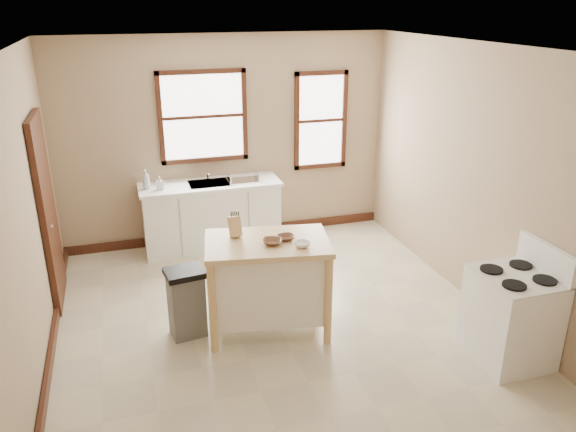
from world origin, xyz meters
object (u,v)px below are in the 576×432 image
object	(u,v)px
soap_bottle_b	(160,183)
bowl_c	(302,244)
dish_rack	(243,177)
kitchen_island	(268,286)
knife_block	(235,227)
gas_stove	(513,305)
bowl_a	(272,242)
pepper_grinder	(238,229)
trash_bin	(187,303)
soap_bottle_a	(146,179)
bowl_b	(286,237)

from	to	relation	value
soap_bottle_b	bowl_c	size ratio (longest dim) A/B	1.17
dish_rack	kitchen_island	bearing A→B (deg)	-119.43
kitchen_island	knife_block	size ratio (longest dim) A/B	6.05
soap_bottle_b	gas_stove	bearing A→B (deg)	-50.34
soap_bottle_b	bowl_a	world-z (taller)	soap_bottle_b
kitchen_island	pepper_grinder	size ratio (longest dim) A/B	8.07
dish_rack	knife_block	world-z (taller)	knife_block
soap_bottle_b	kitchen_island	size ratio (longest dim) A/B	0.15
knife_block	gas_stove	world-z (taller)	knife_block
dish_rack	gas_stove	xyz separation A→B (m)	(1.78, -3.33, -0.40)
knife_block	bowl_a	bearing A→B (deg)	-55.79
soap_bottle_b	trash_bin	bearing A→B (deg)	-90.54
knife_block	bowl_a	xyz separation A→B (m)	(0.30, -0.29, -0.08)
soap_bottle_b	soap_bottle_a	bearing A→B (deg)	151.61
dish_rack	bowl_c	world-z (taller)	bowl_c
dish_rack	gas_stove	distance (m)	3.79
bowl_a	bowl_c	size ratio (longest dim) A/B	1.25
bowl_c	trash_bin	xyz separation A→B (m)	(-1.09, 0.37, -0.65)
soap_bottle_a	bowl_c	xyz separation A→B (m)	(1.29, -2.44, -0.03)
kitchen_island	bowl_c	world-z (taller)	bowl_c
soap_bottle_a	bowl_a	distance (m)	2.52
kitchen_island	trash_bin	xyz separation A→B (m)	(-0.81, 0.14, -0.13)
bowl_b	gas_stove	bearing A→B (deg)	-31.42
dish_rack	bowl_a	distance (m)	2.28
pepper_grinder	gas_stove	distance (m)	2.70
soap_bottle_a	dish_rack	world-z (taller)	soap_bottle_a
pepper_grinder	bowl_c	distance (m)	0.69
knife_block	bowl_b	size ratio (longest dim) A/B	1.19
knife_block	bowl_c	xyz separation A→B (m)	(0.56, -0.43, -0.08)
kitchen_island	knife_block	bearing A→B (deg)	153.92
pepper_grinder	soap_bottle_a	bearing A→B (deg)	110.80
kitchen_island	bowl_a	world-z (taller)	bowl_a
trash_bin	bowl_b	bearing A→B (deg)	-16.83
kitchen_island	trash_bin	size ratio (longest dim) A/B	1.67
pepper_grinder	trash_bin	world-z (taller)	pepper_grinder
bowl_a	bowl_c	distance (m)	0.30
kitchen_island	bowl_b	distance (m)	0.55
kitchen_island	pepper_grinder	distance (m)	0.66
gas_stove	bowl_a	bearing A→B (deg)	152.21
pepper_grinder	gas_stove	xyz separation A→B (m)	(2.28, -1.36, -0.50)
gas_stove	soap_bottle_a	bearing A→B (deg)	132.12
bowl_a	bowl_b	distance (m)	0.18
gas_stove	pepper_grinder	bearing A→B (deg)	149.19
dish_rack	pepper_grinder	world-z (taller)	pepper_grinder
pepper_grinder	bowl_c	size ratio (longest dim) A/B	0.99
soap_bottle_b	knife_block	xyz separation A→B (m)	(0.57, -1.93, 0.08)
pepper_grinder	bowl_c	xyz separation A→B (m)	(0.53, -0.44, -0.05)
bowl_a	trash_bin	bearing A→B (deg)	164.71
knife_block	pepper_grinder	world-z (taller)	knife_block
soap_bottle_a	soap_bottle_b	bearing A→B (deg)	-28.23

